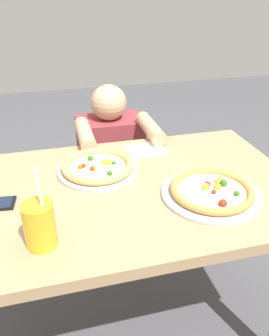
{
  "coord_description": "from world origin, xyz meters",
  "views": [
    {
      "loc": [
        -0.24,
        -1.01,
        1.4
      ],
      "look_at": [
        0.05,
        0.08,
        0.78
      ],
      "focal_mm": 36.44,
      "sensor_mm": 36.0,
      "label": 1
    }
  ],
  "objects_px": {
    "pizza_near": "(212,192)",
    "pizza_far": "(98,167)",
    "drink_cup_colored": "(40,225)",
    "diner_seated": "(112,173)"
  },
  "relations": [
    {
      "from": "diner_seated",
      "to": "pizza_near",
      "type": "bearing_deg",
      "value": -75.22
    },
    {
      "from": "pizza_far",
      "to": "diner_seated",
      "type": "bearing_deg",
      "value": 74.2
    },
    {
      "from": "pizza_far",
      "to": "drink_cup_colored",
      "type": "relative_size",
      "value": 1.31
    },
    {
      "from": "diner_seated",
      "to": "pizza_far",
      "type": "bearing_deg",
      "value": -105.8
    },
    {
      "from": "pizza_near",
      "to": "diner_seated",
      "type": "relative_size",
      "value": 0.36
    },
    {
      "from": "pizza_far",
      "to": "drink_cup_colored",
      "type": "bearing_deg",
      "value": -120.09
    },
    {
      "from": "pizza_near",
      "to": "diner_seated",
      "type": "height_order",
      "value": "diner_seated"
    },
    {
      "from": "pizza_near",
      "to": "pizza_far",
      "type": "distance_m",
      "value": 0.44
    },
    {
      "from": "drink_cup_colored",
      "to": "diner_seated",
      "type": "relative_size",
      "value": 0.25
    },
    {
      "from": "pizza_near",
      "to": "pizza_far",
      "type": "xyz_separation_m",
      "value": [
        -0.35,
        0.27,
        0.0
      ]
    }
  ]
}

